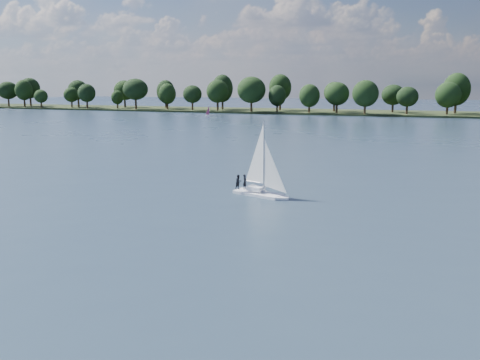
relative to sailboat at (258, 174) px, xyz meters
name	(u,v)px	position (x,y,z in m)	size (l,w,h in m)	color
ground	(364,142)	(1.53, 60.04, -2.31)	(700.00, 700.00, 0.00)	#233342
far_shore	(409,114)	(1.53, 172.04, -2.31)	(660.00, 40.00, 1.50)	black
sailboat	(258,174)	(0.00, 0.00, 0.00)	(6.51, 3.73, 8.27)	white
dinghy_pink	(209,113)	(-68.59, 133.66, -1.29)	(2.72, 2.59, 4.31)	silver
pontoon	(9,109)	(-187.17, 152.17, -2.31)	(4.00, 2.00, 0.50)	#5D6062
treeline	(391,94)	(-5.63, 168.45, 5.78)	(562.47, 73.71, 18.27)	black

